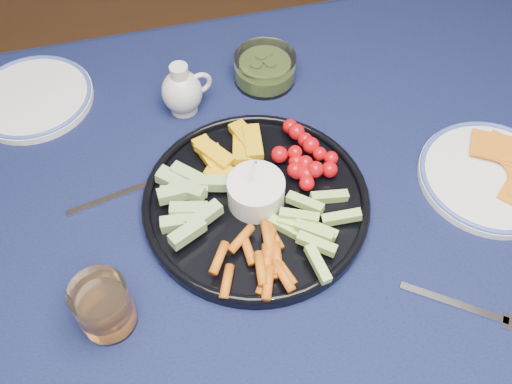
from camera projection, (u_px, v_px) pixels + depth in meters
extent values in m
cylinder|color=#472A17|center=(469.00, 132.00, 1.50)|extent=(0.07, 0.07, 0.70)
cube|color=#472A17|center=(236.00, 258.00, 0.86)|extent=(1.60, 1.00, 0.04)
cube|color=black|center=(235.00, 250.00, 0.84)|extent=(1.66, 1.06, 0.01)
cube|color=black|center=(183.00, 82.00, 1.26)|extent=(1.66, 0.01, 0.30)
cylinder|color=black|center=(256.00, 204.00, 0.88)|extent=(0.35, 0.35, 0.02)
torus|color=black|center=(256.00, 199.00, 0.87)|extent=(0.35, 0.35, 0.01)
cylinder|color=white|center=(256.00, 192.00, 0.85)|extent=(0.09, 0.09, 0.05)
cylinder|color=white|center=(256.00, 184.00, 0.84)|extent=(0.08, 0.08, 0.01)
cylinder|color=silver|center=(184.00, 107.00, 1.00)|extent=(0.05, 0.05, 0.01)
ellipsoid|color=silver|center=(182.00, 92.00, 0.97)|extent=(0.07, 0.07, 0.08)
cylinder|color=silver|center=(179.00, 74.00, 0.94)|extent=(0.03, 0.03, 0.03)
torus|color=silver|center=(200.00, 83.00, 0.97)|extent=(0.04, 0.02, 0.04)
torus|color=#4257B9|center=(180.00, 80.00, 0.95)|extent=(0.04, 0.04, 0.00)
cylinder|color=white|center=(265.00, 68.00, 1.03)|extent=(0.11, 0.11, 0.05)
cylinder|color=#567421|center=(265.00, 72.00, 1.04)|extent=(0.09, 0.09, 0.03)
cylinder|color=white|center=(490.00, 177.00, 0.91)|extent=(0.23, 0.23, 0.01)
torus|color=#4257B9|center=(492.00, 174.00, 0.90)|extent=(0.23, 0.23, 0.01)
cylinder|color=white|center=(104.00, 306.00, 0.74)|extent=(0.07, 0.07, 0.09)
cylinder|color=orange|center=(107.00, 312.00, 0.76)|extent=(0.06, 0.06, 0.05)
cube|color=silver|center=(116.00, 196.00, 0.89)|extent=(0.16, 0.04, 0.00)
cube|color=silver|center=(170.00, 176.00, 0.92)|extent=(0.04, 0.03, 0.00)
cube|color=silver|center=(453.00, 303.00, 0.79)|extent=(0.13, 0.10, 0.00)
cylinder|color=white|center=(33.00, 98.00, 1.01)|extent=(0.21, 0.21, 0.01)
torus|color=#4257B9|center=(32.00, 95.00, 1.01)|extent=(0.21, 0.21, 0.01)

